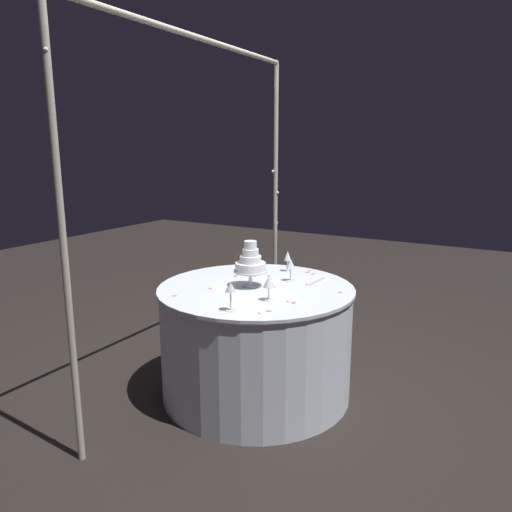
{
  "coord_description": "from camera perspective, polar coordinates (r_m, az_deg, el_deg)",
  "views": [
    {
      "loc": [
        -2.63,
        -1.53,
        1.63
      ],
      "look_at": [
        0.0,
        0.0,
        0.95
      ],
      "focal_mm": 34.02,
      "sensor_mm": 36.0,
      "label": 1
    }
  ],
  "objects": [
    {
      "name": "ground_plane",
      "position": [
        3.45,
        0.0,
        -15.66
      ],
      "size": [
        12.0,
        12.0,
        0.0
      ],
      "primitive_type": "plane",
      "color": "black"
    },
    {
      "name": "rose_petal_0",
      "position": [
        3.68,
        0.16,
        -1.31
      ],
      "size": [
        0.03,
        0.04,
        0.0
      ],
      "primitive_type": "ellipsoid",
      "rotation": [
        0.0,
        0.0,
        1.81
      ],
      "color": "#EA6B84",
      "rests_on": "main_table"
    },
    {
      "name": "rose_petal_10",
      "position": [
        3.23,
        6.01,
        -3.35
      ],
      "size": [
        0.04,
        0.04,
        0.0
      ],
      "primitive_type": "ellipsoid",
      "rotation": [
        0.0,
        0.0,
        4.02
      ],
      "color": "#EA6B84",
      "rests_on": "main_table"
    },
    {
      "name": "rose_petal_6",
      "position": [
        2.67,
        0.42,
        -6.75
      ],
      "size": [
        0.03,
        0.03,
        0.0
      ],
      "primitive_type": "ellipsoid",
      "rotation": [
        0.0,
        0.0,
        1.1
      ],
      "color": "#EA6B84",
      "rests_on": "main_table"
    },
    {
      "name": "rose_petal_14",
      "position": [
        3.17,
        2.11,
        -3.59
      ],
      "size": [
        0.04,
        0.04,
        0.0
      ],
      "primitive_type": "ellipsoid",
      "rotation": [
        0.0,
        0.0,
        0.68
      ],
      "color": "#EA6B84",
      "rests_on": "main_table"
    },
    {
      "name": "rose_petal_3",
      "position": [
        3.43,
        -2.42,
        -2.33
      ],
      "size": [
        0.04,
        0.05,
        0.0
      ],
      "primitive_type": "ellipsoid",
      "rotation": [
        0.0,
        0.0,
        4.21
      ],
      "color": "#EA6B84",
      "rests_on": "main_table"
    },
    {
      "name": "decorative_arch",
      "position": [
        3.29,
        -6.81,
        10.77
      ],
      "size": [
        2.25,
        0.06,
        2.33
      ],
      "color": "#B7B29E",
      "rests_on": "ground"
    },
    {
      "name": "wine_glass_0",
      "position": [
        3.29,
        4.09,
        -1.02
      ],
      "size": [
        0.06,
        0.06,
        0.15
      ],
      "color": "silver",
      "rests_on": "main_table"
    },
    {
      "name": "rose_petal_9",
      "position": [
        3.27,
        1.73,
        -3.1
      ],
      "size": [
        0.02,
        0.03,
        0.0
      ],
      "primitive_type": "ellipsoid",
      "rotation": [
        0.0,
        0.0,
        1.73
      ],
      "color": "#EA6B84",
      "rests_on": "main_table"
    },
    {
      "name": "rose_petal_4",
      "position": [
        3.59,
        6.32,
        -1.72
      ],
      "size": [
        0.04,
        0.03,
        0.0
      ],
      "primitive_type": "ellipsoid",
      "rotation": [
        0.0,
        0.0,
        3.06
      ],
      "color": "#EA6B84",
      "rests_on": "main_table"
    },
    {
      "name": "main_table",
      "position": [
        3.29,
        0.0,
        -9.9
      ],
      "size": [
        1.28,
        1.28,
        0.75
      ],
      "color": "silver",
      "rests_on": "ground"
    },
    {
      "name": "rose_petal_12",
      "position": [
        2.85,
        4.46,
        -5.49
      ],
      "size": [
        0.05,
        0.04,
        0.0
      ],
      "primitive_type": "ellipsoid",
      "rotation": [
        0.0,
        0.0,
        3.63
      ],
      "color": "#EA6B84",
      "rests_on": "main_table"
    },
    {
      "name": "wine_glass_2",
      "position": [
        3.55,
        3.74,
        -0.12
      ],
      "size": [
        0.06,
        0.06,
        0.15
      ],
      "color": "silver",
      "rests_on": "main_table"
    },
    {
      "name": "wine_glass_1",
      "position": [
        2.68,
        -3.01,
        -3.89
      ],
      "size": [
        0.06,
        0.06,
        0.17
      ],
      "color": "silver",
      "rests_on": "main_table"
    },
    {
      "name": "rose_petal_7",
      "position": [
        3.43,
        -0.19,
        -2.36
      ],
      "size": [
        0.02,
        0.03,
        0.0
      ],
      "primitive_type": "ellipsoid",
      "rotation": [
        0.0,
        0.0,
        1.6
      ],
      "color": "#EA6B84",
      "rests_on": "main_table"
    },
    {
      "name": "tiered_cake",
      "position": [
        3.14,
        -0.65,
        -0.82
      ],
      "size": [
        0.22,
        0.22,
        0.3
      ],
      "color": "silver",
      "rests_on": "main_table"
    },
    {
      "name": "rose_petal_17",
      "position": [
        3.5,
        6.73,
        -2.1
      ],
      "size": [
        0.03,
        0.04,
        0.0
      ],
      "primitive_type": "ellipsoid",
      "rotation": [
        0.0,
        0.0,
        5.17
      ],
      "color": "#EA6B84",
      "rests_on": "main_table"
    },
    {
      "name": "rose_petal_13",
      "position": [
        3.54,
        6.09,
        -1.92
      ],
      "size": [
        0.03,
        0.04,
        0.0
      ],
      "primitive_type": "ellipsoid",
      "rotation": [
        0.0,
        0.0,
        1.76
      ],
      "color": "#EA6B84",
      "rests_on": "main_table"
    },
    {
      "name": "rose_petal_2",
      "position": [
        3.14,
        -5.4,
        -3.82
      ],
      "size": [
        0.04,
        0.04,
        0.0
      ],
      "primitive_type": "ellipsoid",
      "rotation": [
        0.0,
        0.0,
        5.77
      ],
      "color": "#EA6B84",
      "rests_on": "main_table"
    },
    {
      "name": "rose_petal_5",
      "position": [
        3.34,
        1.66,
        -2.76
      ],
      "size": [
        0.04,
        0.03,
        0.0
      ],
      "primitive_type": "ellipsoid",
      "rotation": [
        0.0,
        0.0,
        0.26
      ],
      "color": "#EA6B84",
      "rests_on": "main_table"
    },
    {
      "name": "rose_petal_1",
      "position": [
        3.02,
        -9.57,
        -4.61
      ],
      "size": [
        0.04,
        0.04,
        0.0
      ],
      "primitive_type": "ellipsoid",
      "rotation": [
        0.0,
        0.0,
        5.81
      ],
      "color": "#EA6B84",
      "rests_on": "main_table"
    },
    {
      "name": "rose_petal_8",
      "position": [
        3.09,
        9.86,
        -4.21
      ],
      "size": [
        0.04,
        0.04,
        0.0
      ],
      "primitive_type": "ellipsoid",
      "rotation": [
        0.0,
        0.0,
        2.49
      ],
      "color": "#EA6B84",
      "rests_on": "main_table"
    },
    {
      "name": "rose_petal_15",
      "position": [
        2.71,
        1.52,
        -6.46
      ],
      "size": [
        0.03,
        0.04,
        0.0
      ],
      "primitive_type": "ellipsoid",
      "rotation": [
        0.0,
        0.0,
        1.71
      ],
      "color": "#EA6B84",
      "rests_on": "main_table"
    },
    {
      "name": "rose_petal_11",
      "position": [
        3.43,
        1.52,
        -2.36
      ],
      "size": [
        0.04,
        0.04,
        0.0
      ],
      "primitive_type": "ellipsoid",
      "rotation": [
        0.0,
        0.0,
        1.09
      ],
      "color": "#EA6B84",
      "rests_on": "main_table"
    },
    {
      "name": "rose_petal_16",
      "position": [
        2.87,
        3.76,
        -5.35
      ],
      "size": [
        0.03,
        0.03,
        0.0
      ],
      "primitive_type": "ellipsoid",
      "rotation": [
        0.0,
        0.0,
        0.74
      ],
      "color": "#EA6B84",
      "rests_on": "main_table"
    },
    {
      "name": "wine_glass_3",
      "position": [
        2.86,
        1.5,
        -3.17
      ],
      "size": [
        0.07,
        0.07,
        0.15
      ],
      "color": "silver",
      "rests_on": "main_table"
    },
    {
      "name": "cake_knife",
      "position": [
        3.35,
        7.63,
        -2.77
      ],
      "size": [
        0.3,
        0.05,
        0.01
      ],
      "color": "silver",
      "rests_on": "main_table"
    }
  ]
}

